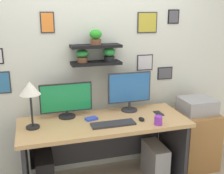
{
  "coord_description": "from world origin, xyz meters",
  "views": [
    {
      "loc": [
        -0.69,
        -2.61,
        1.85
      ],
      "look_at": [
        0.1,
        0.05,
        1.09
      ],
      "focal_mm": 45.15,
      "sensor_mm": 36.0,
      "label": 1
    }
  ],
  "objects_px": {
    "monitor_left": "(66,100)",
    "drawer_cabinet": "(194,139)",
    "desk": "(103,137)",
    "printer": "(197,106)",
    "cell_phone": "(159,113)",
    "computer_tower_left": "(45,172)",
    "keyboard": "(113,124)",
    "monitor_right": "(129,90)",
    "desk_lamp": "(30,91)",
    "coffee_mug": "(158,120)",
    "computer_tower_right": "(155,161)",
    "scissors_tray": "(91,119)",
    "computer_mouse": "(142,119)"
  },
  "relations": [
    {
      "from": "desk_lamp",
      "to": "cell_phone",
      "type": "bearing_deg",
      "value": 0.3
    },
    {
      "from": "desk",
      "to": "computer_tower_right",
      "type": "xyz_separation_m",
      "value": [
        0.59,
        -0.07,
        -0.35
      ]
    },
    {
      "from": "computer_tower_left",
      "to": "coffee_mug",
      "type": "bearing_deg",
      "value": -17.61
    },
    {
      "from": "monitor_left",
      "to": "computer_tower_right",
      "type": "xyz_separation_m",
      "value": [
        0.94,
        -0.23,
        -0.74
      ]
    },
    {
      "from": "cell_phone",
      "to": "computer_tower_left",
      "type": "xyz_separation_m",
      "value": [
        -1.25,
        0.08,
        -0.56
      ]
    },
    {
      "from": "desk_lamp",
      "to": "computer_tower_right",
      "type": "bearing_deg",
      "value": -1.44
    },
    {
      "from": "monitor_left",
      "to": "drawer_cabinet",
      "type": "xyz_separation_m",
      "value": [
        1.51,
        -0.11,
        -0.6
      ]
    },
    {
      "from": "desk",
      "to": "keyboard",
      "type": "xyz_separation_m",
      "value": [
        0.06,
        -0.19,
        0.22
      ]
    },
    {
      "from": "cell_phone",
      "to": "drawer_cabinet",
      "type": "height_order",
      "value": "cell_phone"
    },
    {
      "from": "monitor_right",
      "to": "computer_tower_right",
      "type": "height_order",
      "value": "monitor_right"
    },
    {
      "from": "desk",
      "to": "printer",
      "type": "relative_size",
      "value": 4.55
    },
    {
      "from": "desk_lamp",
      "to": "coffee_mug",
      "type": "distance_m",
      "value": 1.27
    },
    {
      "from": "cell_phone",
      "to": "computer_tower_left",
      "type": "relative_size",
      "value": 0.35
    },
    {
      "from": "monitor_right",
      "to": "coffee_mug",
      "type": "xyz_separation_m",
      "value": [
        0.14,
        -0.47,
        -0.2
      ]
    },
    {
      "from": "monitor_left",
      "to": "scissors_tray",
      "type": "distance_m",
      "value": 0.33
    },
    {
      "from": "coffee_mug",
      "to": "computer_tower_right",
      "type": "bearing_deg",
      "value": 66.92
    },
    {
      "from": "monitor_right",
      "to": "desk_lamp",
      "type": "height_order",
      "value": "desk_lamp"
    },
    {
      "from": "monitor_right",
      "to": "computer_tower_left",
      "type": "height_order",
      "value": "monitor_right"
    },
    {
      "from": "computer_tower_right",
      "to": "drawer_cabinet",
      "type": "bearing_deg",
      "value": 11.94
    },
    {
      "from": "scissors_tray",
      "to": "desk_lamp",
      "type": "bearing_deg",
      "value": -175.63
    },
    {
      "from": "monitor_right",
      "to": "drawer_cabinet",
      "type": "relative_size",
      "value": 0.72
    },
    {
      "from": "monitor_left",
      "to": "drawer_cabinet",
      "type": "height_order",
      "value": "monitor_left"
    },
    {
      "from": "printer",
      "to": "computer_tower_right",
      "type": "relative_size",
      "value": 0.95
    },
    {
      "from": "cell_phone",
      "to": "computer_tower_right",
      "type": "height_order",
      "value": "cell_phone"
    },
    {
      "from": "desk",
      "to": "printer",
      "type": "xyz_separation_m",
      "value": [
        1.16,
        0.05,
        0.22
      ]
    },
    {
      "from": "desk",
      "to": "cell_phone",
      "type": "distance_m",
      "value": 0.66
    },
    {
      "from": "keyboard",
      "to": "desk_lamp",
      "type": "bearing_deg",
      "value": 169.27
    },
    {
      "from": "scissors_tray",
      "to": "printer",
      "type": "distance_m",
      "value": 1.28
    },
    {
      "from": "monitor_left",
      "to": "printer",
      "type": "bearing_deg",
      "value": -4.29
    },
    {
      "from": "desk",
      "to": "monitor_left",
      "type": "height_order",
      "value": "monitor_left"
    },
    {
      "from": "monitor_left",
      "to": "computer_mouse",
      "type": "xyz_separation_m",
      "value": [
        0.72,
        -0.32,
        -0.18
      ]
    },
    {
      "from": "printer",
      "to": "computer_tower_right",
      "type": "bearing_deg",
      "value": -168.06
    },
    {
      "from": "keyboard",
      "to": "printer",
      "type": "relative_size",
      "value": 1.16
    },
    {
      "from": "monitor_right",
      "to": "computer_tower_left",
      "type": "distance_m",
      "value": 1.26
    },
    {
      "from": "computer_mouse",
      "to": "drawer_cabinet",
      "type": "height_order",
      "value": "computer_mouse"
    },
    {
      "from": "computer_mouse",
      "to": "computer_tower_left",
      "type": "xyz_separation_m",
      "value": [
        -1.0,
        0.2,
        -0.57
      ]
    },
    {
      "from": "scissors_tray",
      "to": "computer_mouse",
      "type": "bearing_deg",
      "value": -18.25
    },
    {
      "from": "desk",
      "to": "monitor_right",
      "type": "bearing_deg",
      "value": 24.61
    },
    {
      "from": "drawer_cabinet",
      "to": "computer_tower_right",
      "type": "bearing_deg",
      "value": -168.06
    },
    {
      "from": "scissors_tray",
      "to": "drawer_cabinet",
      "type": "relative_size",
      "value": 0.18
    },
    {
      "from": "computer_mouse",
      "to": "computer_tower_left",
      "type": "relative_size",
      "value": 0.22
    },
    {
      "from": "computer_mouse",
      "to": "desk_lamp",
      "type": "distance_m",
      "value": 1.14
    },
    {
      "from": "desk_lamp",
      "to": "printer",
      "type": "height_order",
      "value": "desk_lamp"
    },
    {
      "from": "monitor_left",
      "to": "computer_tower_right",
      "type": "distance_m",
      "value": 1.22
    },
    {
      "from": "keyboard",
      "to": "computer_tower_left",
      "type": "height_order",
      "value": "keyboard"
    },
    {
      "from": "monitor_right",
      "to": "coffee_mug",
      "type": "bearing_deg",
      "value": -73.67
    },
    {
      "from": "monitor_right",
      "to": "drawer_cabinet",
      "type": "bearing_deg",
      "value": -7.99
    },
    {
      "from": "desk",
      "to": "cell_phone",
      "type": "xyz_separation_m",
      "value": [
        0.62,
        -0.03,
        0.21
      ]
    },
    {
      "from": "drawer_cabinet",
      "to": "computer_tower_right",
      "type": "height_order",
      "value": "drawer_cabinet"
    },
    {
      "from": "desk",
      "to": "computer_tower_left",
      "type": "distance_m",
      "value": 0.71
    }
  ]
}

